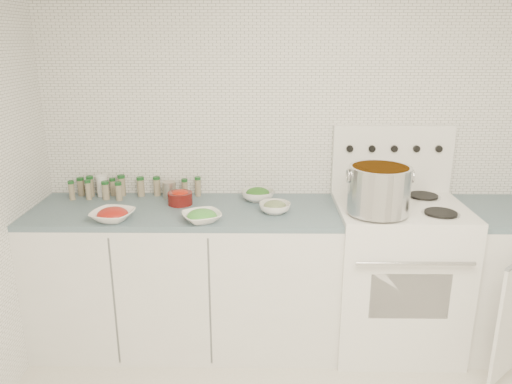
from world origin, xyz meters
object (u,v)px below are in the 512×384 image
Objects in this scene: bowl_tomato at (113,215)px; bowl_snowpea at (202,216)px; stove at (395,270)px; stock_pot at (379,188)px.

bowl_tomato is 0.99× the size of bowl_snowpea.
bowl_tomato reaches higher than bowl_snowpea.
stove is 1.27m from bowl_snowpea.
stove is 4.86× the size of bowl_tomato.
stove reaches higher than bowl_tomato.
stove is at bearing 6.90° from bowl_tomato.
bowl_tomato is 0.51m from bowl_snowpea.
stock_pot reaches higher than bowl_tomato.
stock_pot is 1.50m from bowl_tomato.
bowl_snowpea is (-0.99, -0.04, -0.16)m from stock_pot.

